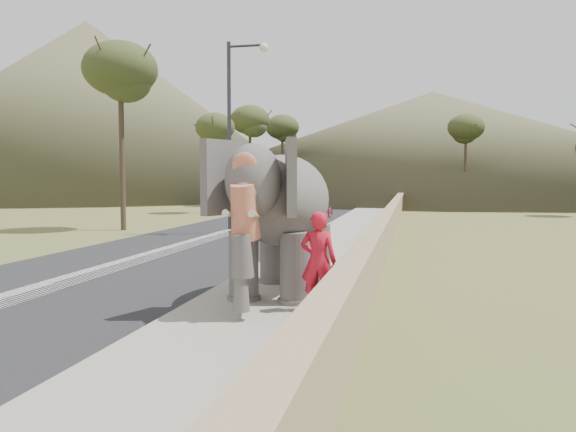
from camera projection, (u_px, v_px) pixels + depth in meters
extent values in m
plane|color=olive|center=(272.00, 309.00, 10.36)|extent=(160.00, 160.00, 0.00)
cube|color=black|center=(208.00, 241.00, 21.17)|extent=(7.00, 120.00, 0.03)
cube|color=black|center=(208.00, 239.00, 21.17)|extent=(0.35, 120.00, 0.22)
cube|color=#9E9687|center=(340.00, 243.00, 20.09)|extent=(3.00, 120.00, 0.15)
cube|color=tan|center=(387.00, 231.00, 19.70)|extent=(0.30, 120.00, 1.10)
cylinder|color=#2E2F33|center=(229.00, 139.00, 23.42)|extent=(0.16, 0.16, 8.00)
cylinder|color=#2E2F33|center=(247.00, 46.00, 22.98)|extent=(1.60, 0.10, 0.10)
sphere|color=#FFF2CC|center=(264.00, 47.00, 22.83)|extent=(0.36, 0.36, 0.36)
cylinder|color=#2D2D33|center=(238.00, 212.00, 23.14)|extent=(0.08, 0.08, 2.00)
cube|color=orange|center=(238.00, 185.00, 23.06)|extent=(0.60, 0.05, 0.60)
cone|color=brown|center=(88.00, 109.00, 71.35)|extent=(60.00, 60.00, 22.00)
cone|color=brown|center=(432.00, 143.00, 76.95)|extent=(80.00, 80.00, 14.00)
imported|color=red|center=(318.00, 261.00, 9.60)|extent=(0.62, 0.41, 1.71)
imported|color=maroon|center=(326.00, 210.00, 32.59)|extent=(1.08, 1.94, 0.96)
imported|color=black|center=(321.00, 199.00, 32.61)|extent=(0.98, 0.85, 1.73)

